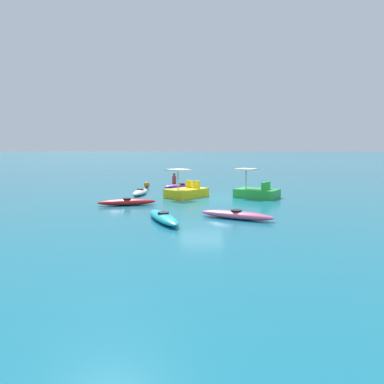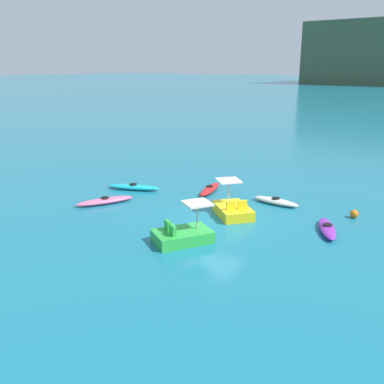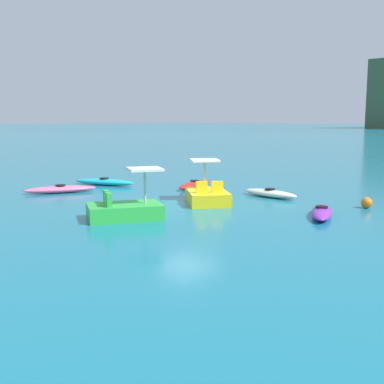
# 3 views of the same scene
# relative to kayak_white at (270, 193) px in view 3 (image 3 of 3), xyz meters

# --- Properties ---
(ground_plane) EXTENTS (600.00, 600.00, 0.00)m
(ground_plane) POSITION_rel_kayak_white_xyz_m (-1.34, -3.89, -0.16)
(ground_plane) COLOR #19728C
(kayak_white) EXTENTS (2.68, 0.80, 0.37)m
(kayak_white) POSITION_rel_kayak_white_xyz_m (0.00, 0.00, 0.00)
(kayak_white) COLOR white
(kayak_white) RESTS_ON ground_plane
(kayak_red) EXTENTS (1.42, 3.00, 0.37)m
(kayak_red) POSITION_rel_kayak_white_xyz_m (-4.25, -0.14, -0.00)
(kayak_red) COLOR red
(kayak_red) RESTS_ON ground_plane
(kayak_pink) EXTENTS (2.02, 3.17, 0.37)m
(kayak_pink) POSITION_rel_kayak_white_xyz_m (-7.57, -5.44, -0.00)
(kayak_pink) COLOR pink
(kayak_pink) RESTS_ON ground_plane
(kayak_cyan) EXTENTS (3.30, 1.95, 0.37)m
(kayak_cyan) POSITION_rel_kayak_white_xyz_m (-8.23, -2.51, -0.00)
(kayak_cyan) COLOR #19B7C6
(kayak_cyan) RESTS_ON ground_plane
(kayak_purple) EXTENTS (1.82, 2.69, 0.37)m
(kayak_purple) POSITION_rel_kayak_white_xyz_m (3.65, -2.33, -0.00)
(kayak_purple) COLOR purple
(kayak_purple) RESTS_ON ground_plane
(pedal_boat_green) EXTENTS (2.50, 2.83, 1.68)m
(pedal_boat_green) POSITION_rel_kayak_white_xyz_m (-0.96, -7.09, 0.17)
(pedal_boat_green) COLOR green
(pedal_boat_green) RESTS_ON ground_plane
(pedal_boat_yellow) EXTENTS (2.80, 2.69, 1.68)m
(pedal_boat_yellow) POSITION_rel_kayak_white_xyz_m (-0.98, -2.95, 0.17)
(pedal_boat_yellow) COLOR yellow
(pedal_boat_yellow) RESTS_ON ground_plane
(buoy_orange) EXTENTS (0.42, 0.42, 0.42)m
(buoy_orange) POSITION_rel_kayak_white_xyz_m (4.08, 0.29, 0.04)
(buoy_orange) COLOR orange
(buoy_orange) RESTS_ON ground_plane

